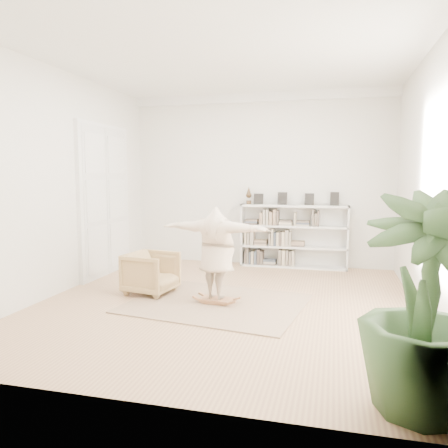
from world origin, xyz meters
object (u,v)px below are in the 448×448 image
at_px(bookshelf, 293,237).
at_px(houseplant, 424,303).
at_px(armchair, 151,273).
at_px(person, 216,251).
at_px(rocker_board, 217,300).

distance_m(bookshelf, houseplant, 5.58).
relative_size(armchair, houseplant, 0.41).
xyz_separation_m(bookshelf, houseplant, (1.51, -5.37, 0.26)).
height_order(bookshelf, armchair, bookshelf).
relative_size(bookshelf, armchair, 2.96).
height_order(armchair, person, person).
xyz_separation_m(armchair, houseplant, (3.56, -2.76, 0.56)).
relative_size(armchair, person, 0.44).
relative_size(bookshelf, rocker_board, 4.32).
bearing_deg(person, rocker_board, -81.57).
bearing_deg(houseplant, rocker_board, 134.12).
distance_m(person, houseplant, 3.41).
distance_m(armchair, person, 1.31).
distance_m(rocker_board, houseplant, 3.51).
height_order(rocker_board, houseplant, houseplant).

